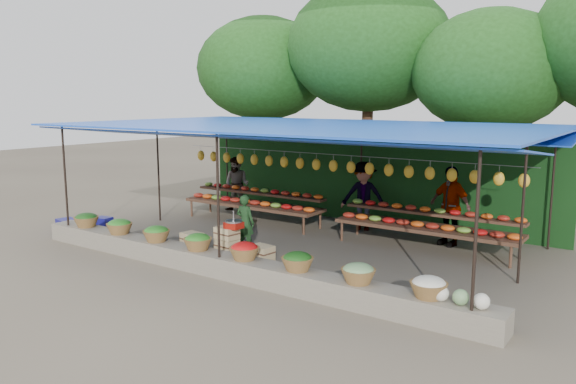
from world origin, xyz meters
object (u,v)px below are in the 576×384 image
Objects in this scene: blue_crate_front at (67,226)px; blue_crate_back at (103,222)px; crate_counter at (226,248)px; vendor_seated at (245,223)px; weighing_scale at (234,224)px.

blue_crate_front is 1.27× the size of blue_crate_back.
crate_counter is at bearing -14.59° from blue_crate_back.
crate_counter is 5.17m from blue_crate_front.
vendor_seated is at bearing -2.62° from blue_crate_back.
blue_crate_front is at bearing -113.20° from blue_crate_back.
crate_counter is 6.40× the size of weighing_scale.
weighing_scale is at bearing -14.27° from blue_crate_back.
vendor_seated is 2.27× the size of blue_crate_front.
weighing_scale is 0.85× the size of blue_crate_back.
crate_counter reaches higher than blue_crate_front.
weighing_scale is at bearing 114.71° from vendor_seated.
crate_counter is at bearing 104.04° from vendor_seated.
crate_counter is 4.26× the size of blue_crate_front.
vendor_seated is at bearing 117.24° from weighing_scale.
vendor_seated is 4.64m from blue_crate_back.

